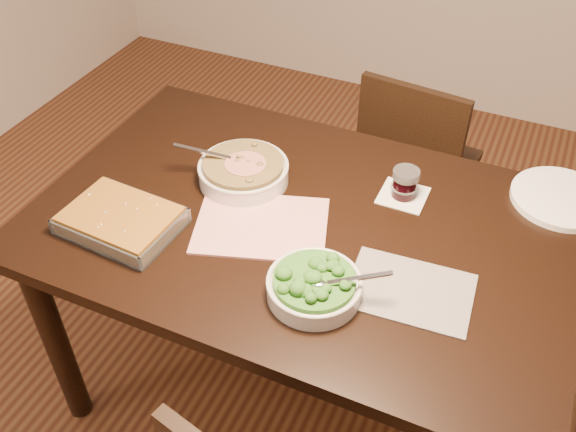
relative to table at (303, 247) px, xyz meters
The scene contains 11 objects.
ground 0.65m from the table, ahead, with size 4.00×4.00×0.00m, color #401D12.
table is the anchor object (origin of this frame).
magazine_a 0.15m from the table, 144.75° to the right, with size 0.34×0.25×0.01m, color #C0373E.
magazine_b 0.36m from the table, 20.93° to the right, with size 0.28×0.20×0.01m, color #26262D.
coaster 0.31m from the table, 44.81° to the left, with size 0.12×0.12×0.00m, color white.
stew_bowl 0.27m from the table, 158.10° to the left, with size 0.27×0.25×0.10m.
broccoli_bowl 0.29m from the table, 61.27° to the right, with size 0.24×0.22×0.09m.
baking_dish 0.48m from the table, 152.43° to the right, with size 0.30×0.23×0.05m.
wine_tumbler 0.32m from the table, 44.81° to the left, with size 0.07×0.07×0.08m.
dinner_plate 0.71m from the table, 30.96° to the left, with size 0.26×0.26×0.02m, color white.
chair_far 0.82m from the table, 81.78° to the left, with size 0.42×0.42×0.81m.
Camera 1 is at (0.48, -1.15, 1.86)m, focal length 40.00 mm.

